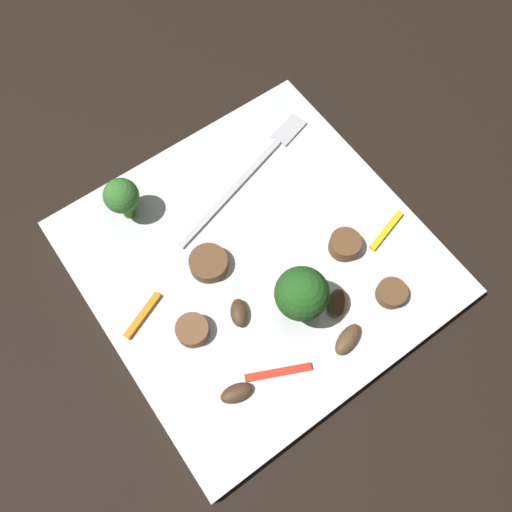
{
  "coord_description": "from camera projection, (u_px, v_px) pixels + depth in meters",
  "views": [
    {
      "loc": [
        -0.11,
        -0.15,
        0.44
      ],
      "look_at": [
        0.0,
        0.0,
        0.01
      ],
      "focal_mm": 36.61,
      "sensor_mm": 36.0,
      "label": 1
    }
  ],
  "objects": [
    {
      "name": "mushroom_3",
      "position": [
        338.0,
        303.0,
        0.44
      ],
      "size": [
        0.03,
        0.03,
        0.01
      ],
      "primitive_type": "ellipsoid",
      "rotation": [
        0.0,
        0.0,
        3.85
      ],
      "color": "#4C331E",
      "rests_on": "plate"
    },
    {
      "name": "mushroom_1",
      "position": [
        348.0,
        339.0,
        0.43
      ],
      "size": [
        0.03,
        0.02,
        0.01
      ],
      "primitive_type": "ellipsoid",
      "rotation": [
        0.0,
        0.0,
        0.31
      ],
      "color": "brown",
      "rests_on": "plate"
    },
    {
      "name": "fork",
      "position": [
        253.0,
        169.0,
        0.5
      ],
      "size": [
        0.18,
        0.06,
        0.0
      ],
      "rotation": [
        0.0,
        0.0,
        0.28
      ],
      "color": "silver",
      "rests_on": "plate"
    },
    {
      "name": "broccoli_floret_1",
      "position": [
        122.0,
        197.0,
        0.45
      ],
      "size": [
        0.03,
        0.03,
        0.05
      ],
      "color": "#408630",
      "rests_on": "plate"
    },
    {
      "name": "pepper_strip_1",
      "position": [
        142.0,
        315.0,
        0.44
      ],
      "size": [
        0.04,
        0.02,
        0.0
      ],
      "primitive_type": "cube",
      "rotation": [
        0.0,
        0.0,
        3.53
      ],
      "color": "orange",
      "rests_on": "plate"
    },
    {
      "name": "sausage_slice_2",
      "position": [
        192.0,
        330.0,
        0.43
      ],
      "size": [
        0.04,
        0.04,
        0.01
      ],
      "primitive_type": "cylinder",
      "rotation": [
        0.0,
        0.0,
        2.36
      ],
      "color": "brown",
      "rests_on": "plate"
    },
    {
      "name": "pepper_strip_2",
      "position": [
        386.0,
        231.0,
        0.47
      ],
      "size": [
        0.05,
        0.02,
        0.0
      ],
      "primitive_type": "cube",
      "rotation": [
        0.0,
        0.0,
        3.41
      ],
      "color": "yellow",
      "rests_on": "plate"
    },
    {
      "name": "mushroom_0",
      "position": [
        236.0,
        393.0,
        0.41
      ],
      "size": [
        0.03,
        0.02,
        0.01
      ],
      "primitive_type": "ellipsoid",
      "rotation": [
        0.0,
        0.0,
        6.04
      ],
      "color": "#4C331E",
      "rests_on": "plate"
    },
    {
      "name": "mushroom_2",
      "position": [
        239.0,
        313.0,
        0.44
      ],
      "size": [
        0.02,
        0.03,
        0.01
      ],
      "primitive_type": "ellipsoid",
      "rotation": [
        0.0,
        0.0,
        4.2
      ],
      "color": "#4C331E",
      "rests_on": "plate"
    },
    {
      "name": "ground_plane",
      "position": [
        256.0,
        262.0,
        0.48
      ],
      "size": [
        1.4,
        1.4,
        0.0
      ],
      "primitive_type": "plane",
      "color": "black"
    },
    {
      "name": "pepper_strip_0",
      "position": [
        278.0,
        372.0,
        0.42
      ],
      "size": [
        0.05,
        0.03,
        0.0
      ],
      "primitive_type": "cube",
      "rotation": [
        0.0,
        0.0,
        5.84
      ],
      "color": "red",
      "rests_on": "plate"
    },
    {
      "name": "plate",
      "position": [
        256.0,
        259.0,
        0.47
      ],
      "size": [
        0.29,
        0.29,
        0.01
      ],
      "primitive_type": "cube",
      "color": "white",
      "rests_on": "ground_plane"
    },
    {
      "name": "sausage_slice_1",
      "position": [
        209.0,
        263.0,
        0.46
      ],
      "size": [
        0.05,
        0.05,
        0.01
      ],
      "primitive_type": "cylinder",
      "rotation": [
        0.0,
        0.0,
        2.66
      ],
      "color": "brown",
      "rests_on": "plate"
    },
    {
      "name": "sausage_slice_3",
      "position": [
        345.0,
        245.0,
        0.46
      ],
      "size": [
        0.04,
        0.04,
        0.02
      ],
      "primitive_type": "cylinder",
      "rotation": [
        0.0,
        0.0,
        1.25
      ],
      "color": "brown",
      "rests_on": "plate"
    },
    {
      "name": "broccoli_floret_0",
      "position": [
        297.0,
        297.0,
        0.41
      ],
      "size": [
        0.04,
        0.04,
        0.06
      ],
      "color": "#296420",
      "rests_on": "plate"
    },
    {
      "name": "sausage_slice_0",
      "position": [
        391.0,
        293.0,
        0.45
      ],
      "size": [
        0.03,
        0.03,
        0.01
      ],
      "primitive_type": "cylinder",
      "rotation": [
        0.0,
        0.0,
        0.31
      ],
      "color": "brown",
      "rests_on": "plate"
    }
  ]
}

